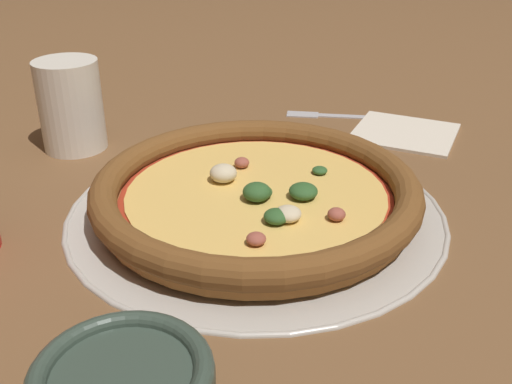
{
  "coord_description": "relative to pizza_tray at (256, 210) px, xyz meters",
  "views": [
    {
      "loc": [
        0.4,
        -0.35,
        0.3
      ],
      "look_at": [
        0.0,
        0.0,
        0.02
      ],
      "focal_mm": 42.0,
      "sensor_mm": 36.0,
      "label": 1
    }
  ],
  "objects": [
    {
      "name": "napkin",
      "position": [
        -0.03,
        0.29,
        0.0
      ],
      "size": [
        0.17,
        0.16,
        0.01
      ],
      "rotation": [
        0.0,
        0.0,
        0.42
      ],
      "color": "beige",
      "rests_on": "ground_plane"
    },
    {
      "name": "pizza",
      "position": [
        0.0,
        -0.0,
        0.02
      ],
      "size": [
        0.33,
        0.33,
        0.04
      ],
      "color": "#A86B33",
      "rests_on": "pizza_tray"
    },
    {
      "name": "drinking_cup",
      "position": [
        -0.28,
        -0.06,
        0.05
      ],
      "size": [
        0.08,
        0.08,
        0.11
      ],
      "color": "silver",
      "rests_on": "ground_plane"
    },
    {
      "name": "ground_plane",
      "position": [
        0.0,
        0.0,
        -0.0
      ],
      "size": [
        3.0,
        3.0,
        0.0
      ],
      "primitive_type": "plane",
      "color": "brown"
    },
    {
      "name": "pizza_tray",
      "position": [
        0.0,
        0.0,
        0.0
      ],
      "size": [
        0.38,
        0.38,
        0.01
      ],
      "color": "#B7B2A8",
      "rests_on": "ground_plane"
    },
    {
      "name": "fork",
      "position": [
        -0.13,
        0.28,
        -0.0
      ],
      "size": [
        0.15,
        0.14,
        0.0
      ],
      "rotation": [
        0.0,
        0.0,
        10.14
      ],
      "color": "#B7B7BC",
      "rests_on": "ground_plane"
    }
  ]
}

